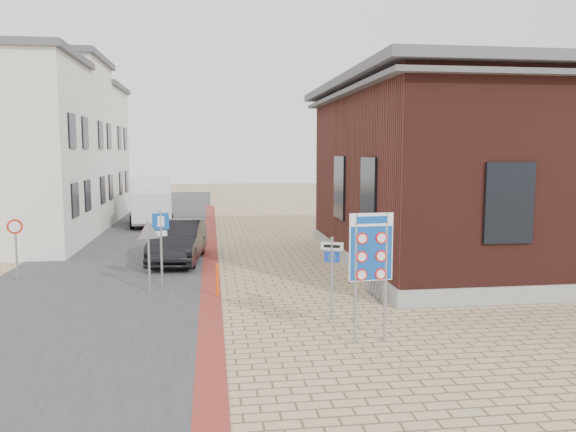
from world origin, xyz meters
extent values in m
plane|color=tan|center=(0.00, 0.00, 0.00)|extent=(120.00, 120.00, 0.00)
cube|color=#38383A|center=(-5.50, 15.00, 0.01)|extent=(7.00, 60.00, 0.02)
cube|color=maroon|center=(-2.00, 10.00, 0.01)|extent=(0.60, 40.00, 0.02)
cube|color=gray|center=(9.00, 7.00, 0.25)|extent=(12.15, 12.15, 0.50)
cube|color=#411A15|center=(9.00, 7.00, 3.50)|extent=(12.00, 12.00, 6.00)
cube|color=#515157|center=(9.00, 7.00, 6.65)|extent=(13.00, 13.00, 0.30)
cube|color=#515157|center=(9.00, 7.00, 6.25)|extent=(12.70, 12.70, 0.15)
cube|color=black|center=(2.98, 4.00, 2.80)|extent=(0.12, 1.60, 2.40)
cube|color=black|center=(2.98, 8.00, 2.80)|extent=(0.12, 1.60, 2.40)
cube|color=black|center=(6.00, 0.98, 2.80)|extent=(1.40, 0.12, 2.20)
cube|color=black|center=(-7.48, 10.80, 2.20)|extent=(0.10, 1.10, 1.40)
cube|color=black|center=(-7.48, 13.20, 2.20)|extent=(0.10, 1.10, 1.40)
cube|color=black|center=(-7.48, 10.80, 5.00)|extent=(0.10, 1.10, 1.40)
cube|color=black|center=(-7.48, 13.20, 5.00)|extent=(0.10, 1.10, 1.40)
cube|color=white|center=(-11.00, 18.00, 4.40)|extent=(7.00, 6.00, 8.80)
cube|color=#515157|center=(-11.00, 18.00, 8.95)|extent=(7.40, 6.40, 0.30)
cube|color=black|center=(-7.48, 16.80, 2.20)|extent=(0.10, 1.10, 1.40)
cube|color=black|center=(-7.48, 19.20, 2.20)|extent=(0.10, 1.10, 1.40)
cube|color=black|center=(-7.48, 16.80, 5.00)|extent=(0.10, 1.10, 1.40)
cube|color=black|center=(-7.48, 19.20, 5.00)|extent=(0.10, 1.10, 1.40)
cube|color=white|center=(-11.00, 24.00, 4.00)|extent=(7.00, 6.00, 8.00)
cube|color=#515157|center=(-11.00, 24.00, 8.15)|extent=(7.40, 6.40, 0.30)
cube|color=black|center=(-7.48, 22.80, 2.20)|extent=(0.10, 1.10, 1.40)
cube|color=black|center=(-7.48, 25.20, 2.20)|extent=(0.10, 1.10, 1.40)
cube|color=black|center=(-7.48, 22.80, 5.00)|extent=(0.10, 1.10, 1.40)
cube|color=black|center=(-7.48, 25.20, 5.00)|extent=(0.10, 1.10, 1.40)
torus|color=slate|center=(2.65, 1.60, 0.28)|extent=(0.04, 0.60, 0.60)
torus|color=slate|center=(2.65, 1.90, 0.28)|extent=(0.04, 0.60, 0.60)
torus|color=slate|center=(2.65, 2.20, 0.28)|extent=(0.04, 0.60, 0.60)
torus|color=slate|center=(2.65, 2.50, 0.28)|extent=(0.04, 0.60, 0.60)
torus|color=slate|center=(2.65, 2.80, 0.28)|extent=(0.04, 0.60, 0.60)
cube|color=slate|center=(2.65, 2.20, 0.02)|extent=(0.08, 1.60, 0.04)
imported|color=black|center=(-3.20, 8.33, 0.78)|extent=(2.11, 4.89, 1.56)
cube|color=slate|center=(-5.30, 19.25, 0.44)|extent=(2.59, 5.43, 0.24)
cube|color=silver|center=(-5.10, 17.41, 1.21)|extent=(2.20, 1.86, 1.55)
cube|color=black|center=(-5.03, 16.69, 1.51)|extent=(1.84, 0.28, 0.78)
cube|color=silver|center=(-5.39, 20.12, 1.70)|extent=(2.50, 3.70, 2.14)
cylinder|color=black|center=(-6.15, 17.59, 0.39)|extent=(0.32, 0.80, 0.78)
cylinder|color=black|center=(-4.12, 17.81, 0.39)|extent=(0.32, 0.80, 0.78)
cylinder|color=black|center=(-6.48, 20.68, 0.39)|extent=(0.32, 0.80, 0.78)
cylinder|color=black|center=(-4.45, 20.90, 0.39)|extent=(0.32, 0.80, 0.78)
cylinder|color=gray|center=(1.12, -1.53, 1.44)|extent=(0.07, 0.07, 2.87)
cylinder|color=gray|center=(1.81, -1.47, 1.44)|extent=(0.07, 0.07, 2.87)
cube|color=white|center=(1.46, -1.50, 2.13)|extent=(0.98, 0.12, 1.48)
cube|color=#0D43A3|center=(1.46, -1.50, 2.13)|extent=(0.94, 0.12, 1.44)
cube|color=white|center=(1.46, -1.50, 2.73)|extent=(0.94, 0.13, 0.28)
cylinder|color=gray|center=(1.00, 0.30, 1.04)|extent=(0.07, 0.07, 2.08)
cube|color=silver|center=(1.00, 0.30, 1.86)|extent=(0.53, 0.26, 0.20)
cube|color=#0F38B7|center=(1.00, 0.30, 1.59)|extent=(0.36, 0.19, 0.25)
cylinder|color=gray|center=(-3.50, 4.50, 1.18)|extent=(0.07, 0.07, 2.35)
cube|color=#0D48A5|center=(-3.50, 4.50, 2.02)|extent=(0.50, 0.21, 0.52)
cube|color=white|center=(-3.50, 4.50, 1.65)|extent=(0.37, 0.16, 0.17)
cylinder|color=gray|center=(-3.80, 3.74, 1.03)|extent=(0.07, 0.07, 2.06)
cylinder|color=gray|center=(-8.16, 5.66, 1.01)|extent=(0.07, 0.07, 2.03)
cylinder|color=red|center=(-8.16, 5.66, 1.80)|extent=(0.48, 0.13, 0.48)
cylinder|color=#F2450C|center=(-1.80, 2.90, 0.49)|extent=(0.11, 0.11, 0.97)
camera|label=1|loc=(-1.94, -13.08, 4.19)|focal=35.00mm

